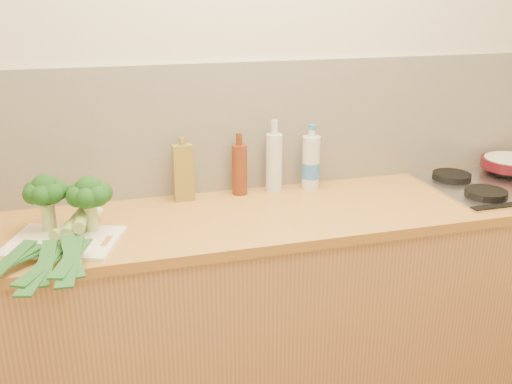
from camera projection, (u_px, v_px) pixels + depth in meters
room_shell at (255, 127)px, 2.40m from camera, size 3.50×3.50×3.50m
counter at (274, 310)px, 2.38m from camera, size 3.20×0.62×0.90m
gas_hob at (498, 184)px, 2.48m from camera, size 0.58×0.50×0.04m
chopping_board at (64, 241)px, 1.94m from camera, size 0.43×0.37×0.01m
broccoli_left at (45, 192)px, 1.97m from camera, size 0.15×0.15×0.21m
broccoli_right at (89, 194)px, 1.97m from camera, size 0.16×0.16×0.20m
leek_front at (53, 237)px, 1.90m from camera, size 0.43×0.57×0.04m
leek_mid at (66, 235)px, 1.87m from camera, size 0.22×0.66×0.04m
leek_back at (79, 229)px, 1.88m from camera, size 0.12×0.67×0.04m
skillet at (512, 163)px, 2.62m from camera, size 0.39×0.27×0.05m
oil_tin at (183, 172)px, 2.30m from camera, size 0.08×0.05×0.26m
glass_bottle at (274, 162)px, 2.40m from camera, size 0.07×0.07×0.31m
amber_bottle at (240, 169)px, 2.37m from camera, size 0.06×0.06×0.26m
water_bottle at (311, 164)px, 2.44m from camera, size 0.08×0.08×0.26m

